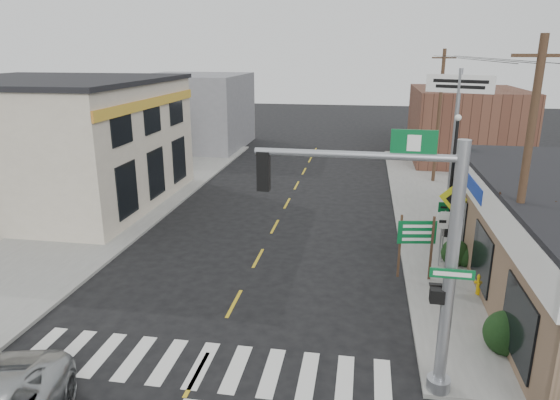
% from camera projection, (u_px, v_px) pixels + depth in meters
% --- Properties ---
extents(ground, '(140.00, 140.00, 0.00)m').
position_uv_depth(ground, '(197.00, 374.00, 13.62)').
color(ground, black).
rests_on(ground, ground).
extents(sidewalk_right, '(6.00, 38.00, 0.13)m').
position_uv_depth(sidewalk_right, '(459.00, 229.00, 24.43)').
color(sidewalk_right, gray).
rests_on(sidewalk_right, ground).
extents(sidewalk_left, '(6.00, 38.00, 0.13)m').
position_uv_depth(sidewalk_left, '(117.00, 210.00, 27.31)').
color(sidewalk_left, gray).
rests_on(sidewalk_left, ground).
extents(center_line, '(0.12, 56.00, 0.01)m').
position_uv_depth(center_line, '(258.00, 258.00, 21.17)').
color(center_line, gold).
rests_on(center_line, ground).
extents(crosswalk, '(11.00, 2.20, 0.01)m').
position_uv_depth(crosswalk, '(202.00, 365.00, 14.00)').
color(crosswalk, silver).
rests_on(crosswalk, ground).
extents(left_building, '(12.00, 12.00, 6.80)m').
position_uv_depth(left_building, '(53.00, 144.00, 27.93)').
color(left_building, beige).
rests_on(left_building, ground).
extents(bldg_distant_right, '(8.00, 10.00, 5.60)m').
position_uv_depth(bldg_distant_right, '(465.00, 125.00, 39.19)').
color(bldg_distant_right, brown).
rests_on(bldg_distant_right, ground).
extents(bldg_distant_left, '(9.00, 10.00, 6.40)m').
position_uv_depth(bldg_distant_left, '(194.00, 111.00, 44.65)').
color(bldg_distant_left, slate).
rests_on(bldg_distant_left, ground).
extents(traffic_signal_pole, '(5.26, 0.39, 6.66)m').
position_uv_depth(traffic_signal_pole, '(419.00, 244.00, 11.80)').
color(traffic_signal_pole, '#93969C').
rests_on(traffic_signal_pole, sidewalk_right).
extents(guide_sign, '(1.43, 0.13, 2.50)m').
position_uv_depth(guide_sign, '(416.00, 238.00, 18.56)').
color(guide_sign, '#473121').
rests_on(guide_sign, sidewalk_right).
extents(fire_hydrant, '(0.25, 0.25, 0.79)m').
position_uv_depth(fire_hydrant, '(480.00, 283.00, 17.66)').
color(fire_hydrant, '#CD9A07').
rests_on(fire_hydrant, sidewalk_right).
extents(ped_crossing_sign, '(1.17, 0.08, 3.01)m').
position_uv_depth(ped_crossing_sign, '(452.00, 207.00, 20.92)').
color(ped_crossing_sign, gray).
rests_on(ped_crossing_sign, sidewalk_right).
extents(lamp_post, '(0.73, 0.58, 5.66)m').
position_uv_depth(lamp_post, '(454.00, 168.00, 22.36)').
color(lamp_post, black).
rests_on(lamp_post, sidewalk_right).
extents(dance_center_sign, '(3.50, 0.22, 7.44)m').
position_uv_depth(dance_center_sign, '(458.00, 105.00, 26.38)').
color(dance_center_sign, gray).
rests_on(dance_center_sign, sidewalk_right).
extents(bare_tree, '(2.42, 2.42, 4.84)m').
position_uv_depth(bare_tree, '(527.00, 207.00, 15.08)').
color(bare_tree, black).
rests_on(bare_tree, sidewalk_right).
extents(shrub_front, '(1.31, 1.31, 0.99)m').
position_uv_depth(shrub_front, '(507.00, 334.00, 14.41)').
color(shrub_front, '#1C3817').
rests_on(shrub_front, sidewalk_right).
extents(shrub_back, '(1.12, 1.12, 0.84)m').
position_uv_depth(shrub_back, '(455.00, 253.00, 20.31)').
color(shrub_back, black).
rests_on(shrub_back, sidewalk_right).
extents(utility_pole_near, '(1.53, 0.23, 8.79)m').
position_uv_depth(utility_pole_near, '(522.00, 189.00, 14.40)').
color(utility_pole_near, '#4D3A21').
rests_on(utility_pole_near, sidewalk_right).
extents(utility_pole_far, '(1.46, 0.22, 8.42)m').
position_uv_depth(utility_pole_far, '(439.00, 115.00, 31.89)').
color(utility_pole_far, '#3E2819').
rests_on(utility_pole_far, sidewalk_right).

